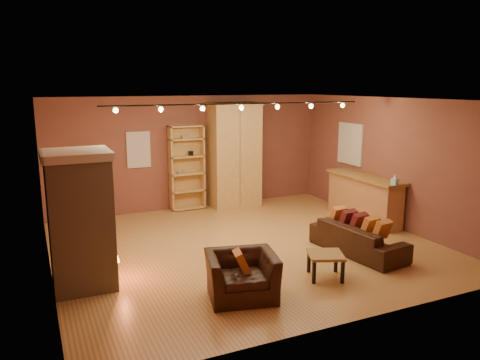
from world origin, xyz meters
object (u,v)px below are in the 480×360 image
coffee_table (326,257)px  loveseat (358,233)px  fireplace (81,220)px  armchair (242,268)px  armoire (235,155)px  bookcase (186,167)px  bar_counter (364,198)px

coffee_table → loveseat: bearing=30.1°
fireplace → armchair: (2.06, -1.36, -0.62)m
armchair → coffee_table: bearing=15.7°
loveseat → armoire: bearing=2.0°
bookcase → armchair: 5.20m
bar_counter → armchair: 4.84m
bar_counter → coffee_table: bar_counter is taller
bookcase → bar_counter: bookcase is taller
armoire → loveseat: size_ratio=1.35×
fireplace → loveseat: fireplace is taller
bar_counter → loveseat: bar_counter is taller
armoire → coffee_table: (-0.53, -4.81, -0.97)m
bookcase → bar_counter: size_ratio=0.96×
armoire → armchair: armoire is taller
bookcase → armoire: armoire is taller
bookcase → armchair: bearing=-99.2°
armoire → fireplace: bearing=-139.4°
fireplace → coffee_table: size_ratio=2.99×
fireplace → loveseat: size_ratio=1.09×
fireplace → coffee_table: (3.57, -1.30, -0.71)m
armoire → loveseat: armoire is taller
loveseat → coffee_table: (-1.20, -0.69, -0.04)m
armoire → coffee_table: armoire is taller
fireplace → bar_counter: size_ratio=0.97×
fireplace → armchair: fireplace is taller
bookcase → loveseat: bearing=-66.5°
fireplace → bookcase: fireplace is taller
fireplace → armoire: size_ratio=0.81×
bar_counter → loveseat: bearing=-131.4°
bookcase → coffee_table: 5.13m
coffee_table → armchair: bearing=-177.6°
bar_counter → loveseat: (-1.47, -1.67, -0.14)m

